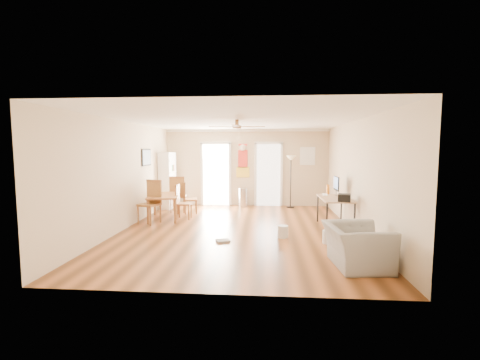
# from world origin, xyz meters

# --- Properties ---
(floor) EXTENTS (7.00, 7.00, 0.00)m
(floor) POSITION_xyz_m (0.00, 0.00, 0.00)
(floor) COLOR brown
(floor) RESTS_ON ground
(ceiling) EXTENTS (5.50, 7.00, 0.00)m
(ceiling) POSITION_xyz_m (0.00, 0.00, 2.60)
(ceiling) COLOR silver
(ceiling) RESTS_ON floor
(wall_back) EXTENTS (5.50, 0.04, 2.60)m
(wall_back) POSITION_xyz_m (0.00, 3.50, 1.30)
(wall_back) COLOR beige
(wall_back) RESTS_ON floor
(wall_front) EXTENTS (5.50, 0.04, 2.60)m
(wall_front) POSITION_xyz_m (0.00, -3.50, 1.30)
(wall_front) COLOR beige
(wall_front) RESTS_ON floor
(wall_left) EXTENTS (0.04, 7.00, 2.60)m
(wall_left) POSITION_xyz_m (-2.75, 0.00, 1.30)
(wall_left) COLOR beige
(wall_left) RESTS_ON floor
(wall_right) EXTENTS (0.04, 7.00, 2.60)m
(wall_right) POSITION_xyz_m (2.75, 0.00, 1.30)
(wall_right) COLOR beige
(wall_right) RESTS_ON floor
(crown_molding) EXTENTS (5.50, 7.00, 0.08)m
(crown_molding) POSITION_xyz_m (0.00, 0.00, 2.56)
(crown_molding) COLOR white
(crown_molding) RESTS_ON wall_back
(kitchen_doorway) EXTENTS (0.90, 0.10, 2.10)m
(kitchen_doorway) POSITION_xyz_m (-1.05, 3.48, 1.05)
(kitchen_doorway) COLOR white
(kitchen_doorway) RESTS_ON wall_back
(bathroom_doorway) EXTENTS (0.80, 0.10, 2.10)m
(bathroom_doorway) POSITION_xyz_m (0.75, 3.48, 1.05)
(bathroom_doorway) COLOR white
(bathroom_doorway) RESTS_ON wall_back
(wall_decal) EXTENTS (0.46, 0.03, 1.10)m
(wall_decal) POSITION_xyz_m (-0.13, 3.48, 1.55)
(wall_decal) COLOR red
(wall_decal) RESTS_ON wall_back
(ac_grille) EXTENTS (0.50, 0.04, 0.60)m
(ac_grille) POSITION_xyz_m (2.05, 3.47, 1.70)
(ac_grille) COLOR white
(ac_grille) RESTS_ON wall_back
(framed_poster) EXTENTS (0.04, 0.66, 0.48)m
(framed_poster) POSITION_xyz_m (-2.73, 1.40, 1.70)
(framed_poster) COLOR black
(framed_poster) RESTS_ON wall_left
(ceiling_fan) EXTENTS (1.24, 1.24, 0.20)m
(ceiling_fan) POSITION_xyz_m (0.00, -0.30, 2.43)
(ceiling_fan) COLOR #593819
(ceiling_fan) RESTS_ON ceiling
(bookshelf) EXTENTS (0.61, 0.90, 1.83)m
(bookshelf) POSITION_xyz_m (-2.55, 2.78, 0.91)
(bookshelf) COLOR white
(bookshelf) RESTS_ON floor
(dining_table) EXTENTS (1.05, 1.48, 0.67)m
(dining_table) POSITION_xyz_m (-2.15, 1.12, 0.34)
(dining_table) COLOR #A66435
(dining_table) RESTS_ON floor
(dining_chair_right_a) EXTENTS (0.47, 0.47, 0.94)m
(dining_chair_right_a) POSITION_xyz_m (-1.60, 1.98, 0.47)
(dining_chair_right_a) COLOR brown
(dining_chair_right_a) RESTS_ON floor
(dining_chair_right_b) EXTENTS (0.40, 0.40, 0.95)m
(dining_chair_right_b) POSITION_xyz_m (-1.60, 1.15, 0.48)
(dining_chair_right_b) COLOR #A16E34
(dining_chair_right_b) RESTS_ON floor
(dining_chair_near) EXTENTS (0.59, 0.59, 1.12)m
(dining_chair_near) POSITION_xyz_m (-2.37, 0.55, 0.56)
(dining_chair_near) COLOR #A57535
(dining_chair_near) RESTS_ON floor
(dining_chair_far) EXTENTS (0.50, 0.50, 1.10)m
(dining_chair_far) POSITION_xyz_m (-2.03, 2.15, 0.55)
(dining_chair_far) COLOR #A76C35
(dining_chair_far) RESTS_ON floor
(trash_can) EXTENTS (0.29, 0.29, 0.63)m
(trash_can) POSITION_xyz_m (-0.10, 3.22, 0.31)
(trash_can) COLOR silver
(trash_can) RESTS_ON floor
(torchiere_lamp) EXTENTS (0.38, 0.38, 1.72)m
(torchiere_lamp) POSITION_xyz_m (1.48, 3.17, 0.86)
(torchiere_lamp) COLOR black
(torchiere_lamp) RESTS_ON floor
(computer_desk) EXTENTS (0.69, 1.39, 0.74)m
(computer_desk) POSITION_xyz_m (2.35, 0.44, 0.37)
(computer_desk) COLOR tan
(computer_desk) RESTS_ON floor
(imac) EXTENTS (0.24, 0.52, 0.49)m
(imac) POSITION_xyz_m (2.47, 0.88, 0.99)
(imac) COLOR black
(imac) RESTS_ON computer_desk
(keyboard) EXTENTS (0.16, 0.37, 0.01)m
(keyboard) POSITION_xyz_m (2.20, 0.96, 0.75)
(keyboard) COLOR white
(keyboard) RESTS_ON computer_desk
(printer) EXTENTS (0.35, 0.38, 0.16)m
(printer) POSITION_xyz_m (2.45, -0.09, 0.83)
(printer) COLOR black
(printer) RESTS_ON computer_desk
(orange_bottle) EXTENTS (0.09, 0.09, 0.26)m
(orange_bottle) POSITION_xyz_m (2.30, 1.09, 0.87)
(orange_bottle) COLOR orange
(orange_bottle) RESTS_ON computer_desk
(wastebasket_a) EXTENTS (0.26, 0.26, 0.27)m
(wastebasket_a) POSITION_xyz_m (1.03, -0.59, 0.13)
(wastebasket_a) COLOR silver
(wastebasket_a) RESTS_ON floor
(wastebasket_b) EXTENTS (0.27, 0.27, 0.27)m
(wastebasket_b) POSITION_xyz_m (1.94, -0.96, 0.13)
(wastebasket_b) COLOR silver
(wastebasket_b) RESTS_ON floor
(floor_cloth) EXTENTS (0.33, 0.30, 0.04)m
(floor_cloth) POSITION_xyz_m (-0.24, -1.01, 0.02)
(floor_cloth) COLOR #9C9C97
(floor_cloth) RESTS_ON floor
(armchair) EXTENTS (1.02, 1.14, 0.69)m
(armchair) POSITION_xyz_m (2.15, -2.28, 0.34)
(armchair) COLOR gray
(armchair) RESTS_ON floor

